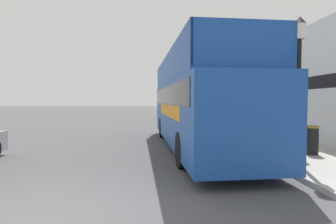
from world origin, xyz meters
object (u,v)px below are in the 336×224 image
object	(u,v)px
pedestrian_second	(294,126)
pedestrian_third	(280,118)
tour_bus	(196,106)
lamp_post_second	(221,74)
parked_car_ahead_of_bus	(185,118)
litter_bin	(312,139)
lamp_post_nearest	(299,62)

from	to	relation	value
pedestrian_second	pedestrian_third	distance (m)	2.86
tour_bus	pedestrian_third	size ratio (longest dim) A/B	5.93
tour_bus	lamp_post_second	bearing A→B (deg)	60.11
parked_car_ahead_of_bus	pedestrian_third	distance (m)	9.33
litter_bin	pedestrian_second	bearing A→B (deg)	-149.60
pedestrian_third	lamp_post_second	bearing A→B (deg)	106.28
lamp_post_nearest	litter_bin	distance (m)	3.04
tour_bus	parked_car_ahead_of_bus	size ratio (longest dim) A/B	2.41
pedestrian_second	tour_bus	bearing A→B (deg)	133.41
tour_bus	lamp_post_second	size ratio (longest dim) A/B	2.18
pedestrian_third	lamp_post_second	xyz separation A→B (m)	(-1.34, 4.57, 2.33)
tour_bus	litter_bin	size ratio (longest dim) A/B	10.93
tour_bus	litter_bin	world-z (taller)	tour_bus
tour_bus	parked_car_ahead_of_bus	world-z (taller)	tour_bus
pedestrian_third	litter_bin	world-z (taller)	pedestrian_third
litter_bin	pedestrian_third	bearing A→B (deg)	91.76
lamp_post_nearest	litter_bin	bearing A→B (deg)	44.64
tour_bus	lamp_post_nearest	bearing A→B (deg)	-57.71
litter_bin	lamp_post_nearest	bearing A→B (deg)	-135.36
pedestrian_third	lamp_post_nearest	bearing A→B (deg)	-109.10
parked_car_ahead_of_bus	tour_bus	bearing A→B (deg)	-92.65
parked_car_ahead_of_bus	lamp_post_nearest	bearing A→B (deg)	-79.87
lamp_post_second	litter_bin	bearing A→B (deg)	-78.22
tour_bus	pedestrian_third	world-z (taller)	tour_bus
parked_car_ahead_of_bus	lamp_post_nearest	distance (m)	12.58
pedestrian_second	litter_bin	distance (m)	1.23
tour_bus	pedestrian_second	distance (m)	4.00
lamp_post_nearest	litter_bin	size ratio (longest dim) A/B	4.34
parked_car_ahead_of_bus	pedestrian_third	size ratio (longest dim) A/B	2.47
tour_bus	litter_bin	distance (m)	4.49
tour_bus	lamp_post_second	distance (m)	5.29
tour_bus	lamp_post_nearest	distance (m)	4.52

